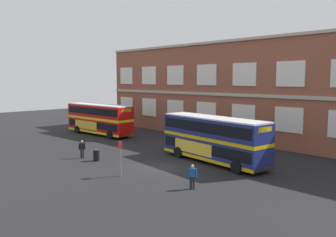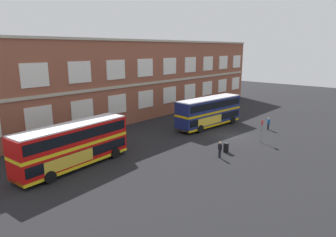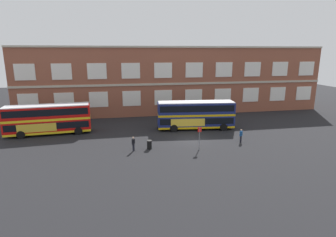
% 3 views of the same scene
% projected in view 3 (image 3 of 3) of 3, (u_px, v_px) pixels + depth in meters
% --- Properties ---
extents(ground_plane, '(120.00, 120.00, 0.00)m').
position_uv_depth(ground_plane, '(187.00, 135.00, 37.53)').
color(ground_plane, black).
extents(brick_terminal_building, '(54.79, 8.19, 11.98)m').
position_uv_depth(brick_terminal_building, '(174.00, 80.00, 51.68)').
color(brick_terminal_building, brown).
rests_on(brick_terminal_building, ground).
extents(double_decker_near, '(11.16, 3.48, 4.07)m').
position_uv_depth(double_decker_near, '(48.00, 119.00, 37.35)').
color(double_decker_near, red).
rests_on(double_decker_near, ground).
extents(double_decker_middle, '(11.20, 3.69, 4.07)m').
position_uv_depth(double_decker_middle, '(196.00, 115.00, 39.91)').
color(double_decker_middle, navy).
rests_on(double_decker_middle, ground).
extents(waiting_passenger, '(0.53, 0.51, 1.70)m').
position_uv_depth(waiting_passenger, '(241.00, 135.00, 34.26)').
color(waiting_passenger, black).
rests_on(waiting_passenger, ground).
extents(second_passenger, '(0.40, 0.61, 1.70)m').
position_uv_depth(second_passenger, '(133.00, 143.00, 31.18)').
color(second_passenger, black).
rests_on(second_passenger, ground).
extents(bus_stand_flag, '(0.44, 0.10, 2.70)m').
position_uv_depth(bus_stand_flag, '(199.00, 136.00, 31.43)').
color(bus_stand_flag, slate).
rests_on(bus_stand_flag, ground).
extents(station_litter_bin, '(0.60, 0.60, 1.03)m').
position_uv_depth(station_litter_bin, '(149.00, 145.00, 31.97)').
color(station_litter_bin, black).
rests_on(station_litter_bin, ground).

